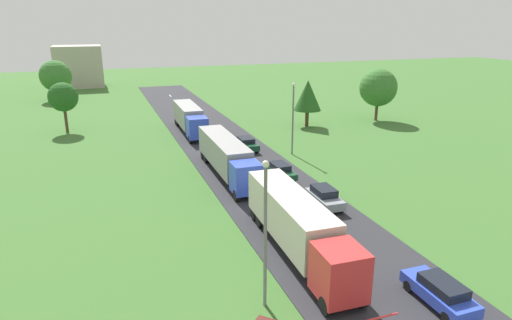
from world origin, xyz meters
TOP-DOWN VIEW (x-y plane):
  - road at (0.00, 24.50)m, footprint 10.00×140.00m
  - lane_marking_centre at (0.00, 20.03)m, footprint 0.16×120.63m
  - truck_lead at (-2.57, 12.25)m, footprint 2.84×13.58m
  - truck_second at (-2.58, 28.71)m, footprint 2.57×14.20m
  - truck_third at (-2.45, 47.50)m, footprint 2.68×12.66m
  - car_lead at (2.34, 4.69)m, footprint 1.78×4.37m
  - car_second at (2.79, 18.52)m, footprint 1.89×4.06m
  - car_third at (2.04, 26.07)m, footprint 1.86×4.11m
  - car_fourth at (2.00, 36.46)m, footprint 1.97×4.16m
  - motorcycle_courier at (3.97, 19.49)m, footprint 0.28×1.94m
  - lamppost_lead at (-6.45, 7.83)m, footprint 0.36×0.36m
  - lamppost_second at (6.48, 33.25)m, footprint 0.36×0.36m
  - tree_oak at (14.27, 45.51)m, footprint 3.90×3.90m
  - tree_birch at (26.11, 45.68)m, footprint 5.63×5.63m
  - tree_maple at (-21.17, 81.65)m, footprint 5.84×5.84m
  - tree_pine at (-18.35, 53.70)m, footprint 3.93×3.93m
  - distant_building at (-17.46, 100.49)m, footprint 10.39×8.87m

SIDE VIEW (x-z plane):
  - road at x=0.00m, z-range 0.00..0.06m
  - lane_marking_centre at x=0.00m, z-range 0.06..0.07m
  - motorcycle_courier at x=3.97m, z-range 0.09..1.00m
  - car_third at x=2.04m, z-range 0.09..1.53m
  - car_lead at x=2.34m, z-range 0.09..1.59m
  - car_fourth at x=2.00m, z-range 0.10..1.59m
  - car_second at x=2.79m, z-range 0.08..1.69m
  - truck_third at x=-2.45m, z-range 0.31..3.85m
  - truck_second at x=-2.58m, z-range 0.34..3.86m
  - truck_lead at x=-2.57m, z-range 0.33..3.98m
  - tree_oak at x=14.27m, z-range 1.16..7.83m
  - lamppost_second at x=6.48m, z-range 0.48..8.62m
  - lamppost_lead at x=-6.45m, z-range 0.48..8.62m
  - distant_building at x=-17.46m, z-range 0.00..9.30m
  - tree_maple at x=-21.17m, z-range 0.87..8.47m
  - tree_pine at x=-18.35m, z-range 1.40..8.17m
  - tree_birch at x=26.11m, z-range 1.10..8.95m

